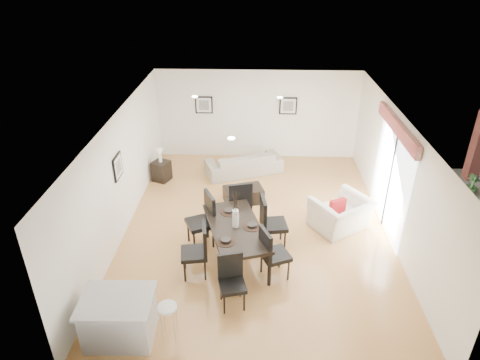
{
  "coord_description": "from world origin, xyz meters",
  "views": [
    {
      "loc": [
        -0.07,
        -8.23,
        5.69
      ],
      "look_at": [
        -0.39,
        0.4,
        1.05
      ],
      "focal_mm": 32.0,
      "sensor_mm": 36.0,
      "label": 1
    }
  ],
  "objects_px": {
    "sofa": "(244,163)",
    "dining_chair_efar": "(269,220)",
    "kitchen_island": "(119,318)",
    "dining_chair_foot": "(239,202)",
    "dining_table": "(236,230)",
    "dining_chair_head": "(231,277)",
    "side_table": "(161,171)",
    "coffee_table": "(243,195)",
    "dining_chair_wfar": "(204,217)",
    "armchair": "(340,214)",
    "dining_chair_wnear": "(199,248)",
    "bar_stool": "(168,311)",
    "dining_chair_enear": "(271,251)"
  },
  "relations": [
    {
      "from": "armchair",
      "to": "bar_stool",
      "type": "height_order",
      "value": "armchair"
    },
    {
      "from": "dining_chair_wnear",
      "to": "side_table",
      "type": "relative_size",
      "value": 1.98
    },
    {
      "from": "sofa",
      "to": "bar_stool",
      "type": "xyz_separation_m",
      "value": [
        -1.05,
        -6.05,
        0.28
      ]
    },
    {
      "from": "dining_chair_head",
      "to": "kitchen_island",
      "type": "height_order",
      "value": "dining_chair_head"
    },
    {
      "from": "kitchen_island",
      "to": "bar_stool",
      "type": "xyz_separation_m",
      "value": [
        0.81,
        0.0,
        0.18
      ]
    },
    {
      "from": "armchair",
      "to": "dining_chair_head",
      "type": "height_order",
      "value": "dining_chair_head"
    },
    {
      "from": "dining_table",
      "to": "dining_chair_efar",
      "type": "height_order",
      "value": "dining_chair_efar"
    },
    {
      "from": "coffee_table",
      "to": "side_table",
      "type": "xyz_separation_m",
      "value": [
        -2.32,
        1.07,
        0.09
      ]
    },
    {
      "from": "dining_chair_foot",
      "to": "dining_chair_enear",
      "type": "bearing_deg",
      "value": 97.06
    },
    {
      "from": "dining_chair_wfar",
      "to": "coffee_table",
      "type": "relative_size",
      "value": 1.25
    },
    {
      "from": "coffee_table",
      "to": "sofa",
      "type": "bearing_deg",
      "value": 75.14
    },
    {
      "from": "dining_chair_wfar",
      "to": "kitchen_island",
      "type": "height_order",
      "value": "dining_chair_wfar"
    },
    {
      "from": "dining_chair_enear",
      "to": "dining_chair_efar",
      "type": "xyz_separation_m",
      "value": [
        -0.01,
        1.01,
        0.04
      ]
    },
    {
      "from": "sofa",
      "to": "dining_chair_foot",
      "type": "xyz_separation_m",
      "value": [
        -0.02,
        -2.74,
        0.35
      ]
    },
    {
      "from": "coffee_table",
      "to": "bar_stool",
      "type": "height_order",
      "value": "bar_stool"
    },
    {
      "from": "dining_chair_wfar",
      "to": "dining_chair_head",
      "type": "distance_m",
      "value": 1.89
    },
    {
      "from": "sofa",
      "to": "dining_chair_enear",
      "type": "bearing_deg",
      "value": 76.76
    },
    {
      "from": "dining_table",
      "to": "dining_chair_wfar",
      "type": "bearing_deg",
      "value": 125.5
    },
    {
      "from": "dining_table",
      "to": "dining_chair_head",
      "type": "xyz_separation_m",
      "value": [
        -0.02,
        -1.23,
        -0.17
      ]
    },
    {
      "from": "dining_chair_enear",
      "to": "coffee_table",
      "type": "height_order",
      "value": "dining_chair_enear"
    },
    {
      "from": "armchair",
      "to": "dining_chair_efar",
      "type": "distance_m",
      "value": 1.84
    },
    {
      "from": "dining_chair_head",
      "to": "side_table",
      "type": "relative_size",
      "value": 1.79
    },
    {
      "from": "sofa",
      "to": "armchair",
      "type": "relative_size",
      "value": 1.8
    },
    {
      "from": "coffee_table",
      "to": "dining_chair_wfar",
      "type": "bearing_deg",
      "value": -129.61
    },
    {
      "from": "dining_chair_efar",
      "to": "dining_chair_wfar",
      "type": "bearing_deg",
      "value": 79.17
    },
    {
      "from": "armchair",
      "to": "sofa",
      "type": "bearing_deg",
      "value": -83.62
    },
    {
      "from": "dining_chair_enear",
      "to": "dining_chair_head",
      "type": "bearing_deg",
      "value": 110.99
    },
    {
      "from": "dining_chair_head",
      "to": "bar_stool",
      "type": "height_order",
      "value": "dining_chair_head"
    },
    {
      "from": "dining_chair_wfar",
      "to": "bar_stool",
      "type": "bearing_deg",
      "value": -31.93
    },
    {
      "from": "side_table",
      "to": "dining_chair_efar",
      "type": "bearing_deg",
      "value": -45.24
    },
    {
      "from": "dining_table",
      "to": "kitchen_island",
      "type": "bearing_deg",
      "value": -147.52
    },
    {
      "from": "dining_chair_foot",
      "to": "coffee_table",
      "type": "relative_size",
      "value": 1.23
    },
    {
      "from": "dining_chair_efar",
      "to": "dining_chair_foot",
      "type": "bearing_deg",
      "value": 33.54
    },
    {
      "from": "dining_chair_wnear",
      "to": "dining_chair_wfar",
      "type": "bearing_deg",
      "value": 171.39
    },
    {
      "from": "dining_chair_enear",
      "to": "dining_chair_efar",
      "type": "relative_size",
      "value": 0.94
    },
    {
      "from": "dining_chair_efar",
      "to": "coffee_table",
      "type": "relative_size",
      "value": 1.25
    },
    {
      "from": "dining_chair_foot",
      "to": "coffee_table",
      "type": "height_order",
      "value": "dining_chair_foot"
    },
    {
      "from": "dining_chair_enear",
      "to": "kitchen_island",
      "type": "relative_size",
      "value": 0.94
    },
    {
      "from": "dining_table",
      "to": "dining_chair_wfar",
      "type": "relative_size",
      "value": 1.79
    },
    {
      "from": "coffee_table",
      "to": "side_table",
      "type": "height_order",
      "value": "side_table"
    },
    {
      "from": "dining_chair_wnear",
      "to": "coffee_table",
      "type": "distance_m",
      "value": 2.96
    },
    {
      "from": "sofa",
      "to": "dining_chair_efar",
      "type": "xyz_separation_m",
      "value": [
        0.64,
        -3.48,
        0.36
      ]
    },
    {
      "from": "dining_chair_foot",
      "to": "dining_chair_wnear",
      "type": "bearing_deg",
      "value": 52.97
    },
    {
      "from": "bar_stool",
      "to": "kitchen_island",
      "type": "bearing_deg",
      "value": -180.0
    },
    {
      "from": "sofa",
      "to": "dining_chair_head",
      "type": "distance_m",
      "value": 5.19
    },
    {
      "from": "armchair",
      "to": "dining_table",
      "type": "height_order",
      "value": "dining_table"
    },
    {
      "from": "dining_chair_efar",
      "to": "dining_chair_wnear",
      "type": "bearing_deg",
      "value": 116.4
    },
    {
      "from": "dining_chair_wfar",
      "to": "dining_chair_enear",
      "type": "xyz_separation_m",
      "value": [
        1.39,
        -1.07,
        -0.05
      ]
    },
    {
      "from": "kitchen_island",
      "to": "dining_chair_foot",
      "type": "bearing_deg",
      "value": 59.28
    },
    {
      "from": "armchair",
      "to": "side_table",
      "type": "distance_m",
      "value": 5.07
    }
  ]
}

